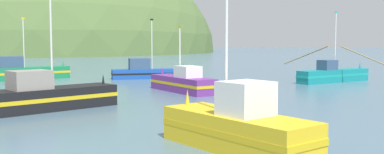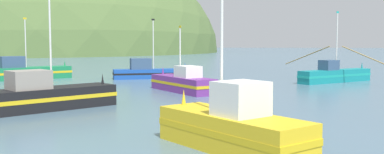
# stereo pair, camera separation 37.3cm
# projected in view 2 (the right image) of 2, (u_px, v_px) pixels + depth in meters

# --- Properties ---
(fishing_boat_black) EXTENTS (7.62, 8.90, 7.88)m
(fishing_boat_black) POSITION_uv_depth(u_px,v_px,m) (41.00, 96.00, 27.54)
(fishing_boat_black) COLOR black
(fishing_boat_black) RESTS_ON ground
(fishing_boat_blue) EXTENTS (8.89, 5.43, 6.96)m
(fishing_boat_blue) POSITION_uv_depth(u_px,v_px,m) (150.00, 72.00, 51.24)
(fishing_boat_blue) COLOR #19479E
(fishing_boat_blue) RESTS_ON ground
(fishing_boat_teal) EXTENTS (10.05, 10.82, 7.50)m
(fishing_boat_teal) POSITION_uv_depth(u_px,v_px,m) (335.00, 75.00, 46.58)
(fishing_boat_teal) COLOR #147F84
(fishing_boat_teal) RESTS_ON ground
(fishing_boat_green) EXTENTS (8.38, 8.89, 7.03)m
(fishing_boat_green) POSITION_uv_depth(u_px,v_px,m) (25.00, 72.00, 50.02)
(fishing_boat_green) COLOR #197A47
(fishing_boat_green) RESTS_ON ground
(fishing_boat_yellow) EXTENTS (6.70, 6.41, 6.52)m
(fishing_boat_yellow) POSITION_uv_depth(u_px,v_px,m) (233.00, 127.00, 17.39)
(fishing_boat_yellow) COLOR gold
(fishing_boat_yellow) RESTS_ON ground
(fishing_boat_purple) EXTENTS (6.84, 7.39, 5.69)m
(fishing_boat_purple) POSITION_uv_depth(u_px,v_px,m) (183.00, 83.00, 37.74)
(fishing_boat_purple) COLOR #6B2D84
(fishing_boat_purple) RESTS_ON ground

